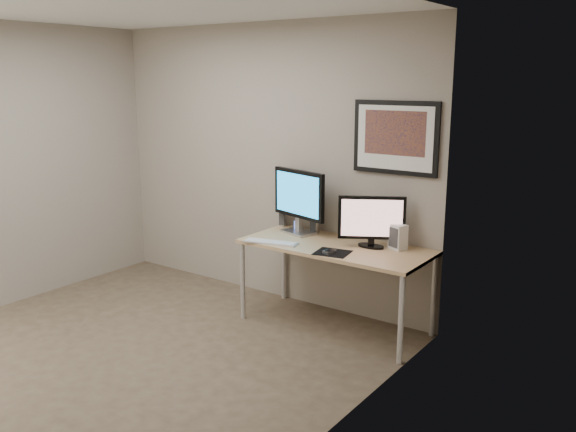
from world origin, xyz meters
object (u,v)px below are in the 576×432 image
(phone_dock, at_px, (296,226))
(keyboard, at_px, (271,242))
(monitor_tv, at_px, (372,220))
(framed_art, at_px, (395,138))
(monitor_large, at_px, (299,199))
(desk, at_px, (335,253))
(fan_unit, at_px, (398,237))
(speaker_right, at_px, (315,222))
(speaker_left, at_px, (283,217))

(phone_dock, relative_size, keyboard, 0.25)
(monitor_tv, bearing_deg, framed_art, 40.73)
(monitor_large, xyz_separation_m, phone_dock, (-0.04, 0.02, -0.26))
(desk, height_order, fan_unit, fan_unit)
(desk, relative_size, monitor_tv, 3.25)
(speaker_right, xyz_separation_m, fan_unit, (0.85, -0.07, 0.01))
(fan_unit, bearing_deg, monitor_large, -152.91)
(monitor_large, relative_size, speaker_left, 3.43)
(monitor_large, bearing_deg, monitor_tv, 12.61)
(framed_art, xyz_separation_m, speaker_right, (-0.73, -0.07, -0.80))
(framed_art, relative_size, keyboard, 1.59)
(desk, bearing_deg, monitor_large, 163.10)
(desk, bearing_deg, fan_unit, 22.59)
(monitor_large, bearing_deg, speaker_right, 65.08)
(desk, distance_m, keyboard, 0.56)
(keyboard, bearing_deg, monitor_large, 75.84)
(monitor_large, bearing_deg, framed_art, 27.90)
(framed_art, bearing_deg, speaker_right, -174.51)
(speaker_left, xyz_separation_m, keyboard, (0.27, -0.55, -0.08))
(framed_art, bearing_deg, monitor_tv, -109.65)
(monitor_tv, bearing_deg, fan_unit, -6.77)
(keyboard, xyz_separation_m, fan_unit, (0.95, 0.46, 0.09))
(framed_art, bearing_deg, speaker_left, -177.73)
(monitor_large, bearing_deg, desk, -1.81)
(monitor_tv, xyz_separation_m, keyboard, (-0.75, -0.38, -0.22))
(monitor_large, xyz_separation_m, fan_unit, (0.95, 0.05, -0.21))
(framed_art, height_order, phone_dock, framed_art)
(speaker_left, height_order, phone_dock, speaker_left)
(monitor_large, xyz_separation_m, speaker_right, (0.10, 0.12, -0.23))
(speaker_right, relative_size, keyboard, 0.39)
(speaker_left, bearing_deg, speaker_right, -22.24)
(monitor_large, relative_size, fan_unit, 3.00)
(fan_unit, bearing_deg, speaker_left, -160.33)
(desk, height_order, phone_dock, phone_dock)
(framed_art, height_order, keyboard, framed_art)
(monitor_large, xyz_separation_m, monitor_tv, (0.75, -0.03, -0.09))
(speaker_left, bearing_deg, monitor_large, -45.55)
(fan_unit, bearing_deg, monitor_tv, -133.24)
(phone_dock, bearing_deg, monitor_large, -13.77)
(monitor_large, bearing_deg, speaker_left, 167.86)
(monitor_tv, relative_size, speaker_left, 2.73)
(speaker_left, bearing_deg, monitor_tv, -28.05)
(desk, relative_size, speaker_left, 8.86)
(framed_art, bearing_deg, desk, -136.54)
(monitor_large, height_order, phone_dock, monitor_large)
(desk, height_order, framed_art, framed_art)
(monitor_tv, distance_m, speaker_left, 1.05)
(keyboard, height_order, fan_unit, fan_unit)
(desk, xyz_separation_m, fan_unit, (0.47, 0.20, 0.17))
(speaker_left, bearing_deg, phone_dock, -45.87)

